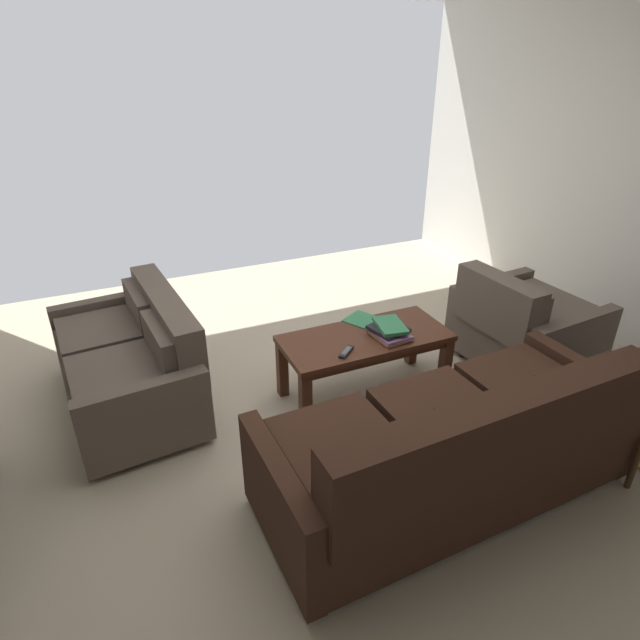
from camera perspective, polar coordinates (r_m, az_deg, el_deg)
ground_plane at (r=3.69m, az=1.43°, el=-10.27°), size 5.38×5.76×0.01m
sofa_main at (r=2.96m, az=14.36°, el=-13.17°), size 2.08×0.93×0.87m
loveseat_near at (r=3.85m, az=-19.52°, el=-4.15°), size 0.92×1.49×0.78m
coffee_table at (r=3.70m, az=4.88°, el=-2.71°), size 1.17×0.52×0.48m
armchair_side at (r=4.36m, az=20.99°, el=-0.50°), size 0.93×0.98×0.80m
book_stack at (r=3.65m, az=7.51°, el=-1.14°), size 0.27×0.30×0.10m
tv_remote at (r=3.44m, az=2.89°, el=-3.48°), size 0.15×0.14×0.02m
loose_magazine at (r=3.85m, az=5.10°, el=-0.13°), size 0.34×0.37×0.01m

